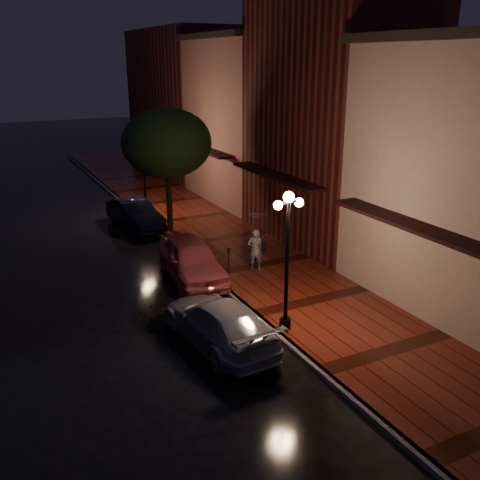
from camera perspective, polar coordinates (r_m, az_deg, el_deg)
ground at (r=20.68m, az=-3.30°, el=-4.05°), size 120.00×120.00×0.00m
sidewalk at (r=21.57m, az=2.18°, el=-2.82°), size 4.50×60.00×0.15m
curb at (r=20.65m, az=-3.31°, el=-3.86°), size 0.25×60.00×0.15m
storefront_mid at (r=24.46m, az=10.01°, el=12.62°), size 5.00×8.00×11.00m
storefront_far at (r=31.31m, az=0.99°, el=12.35°), size 5.00×8.00×9.00m
storefront_extra at (r=40.33m, az=-5.88°, el=14.43°), size 5.00×12.00×10.00m
streetlamp_near at (r=15.75m, az=5.06°, el=-1.42°), size 0.96×0.36×4.31m
streetlamp_far at (r=28.18m, az=-10.21°, el=7.42°), size 0.96×0.36×4.31m
street_tree at (r=25.15m, az=-7.79°, el=10.00°), size 4.16×4.16×5.80m
pink_car at (r=20.38m, az=-5.16°, el=-2.09°), size 2.26×4.73×1.56m
navy_car at (r=27.06m, az=-11.13°, el=2.74°), size 2.00×4.37×1.39m
silver_car at (r=15.89m, az=-2.28°, el=-8.77°), size 2.31×4.79×1.35m
woman_with_umbrella at (r=20.52m, az=1.67°, el=0.84°), size 0.97×0.99×2.34m
parking_meter at (r=20.06m, az=-1.22°, el=-2.08°), size 0.13×0.12×1.19m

